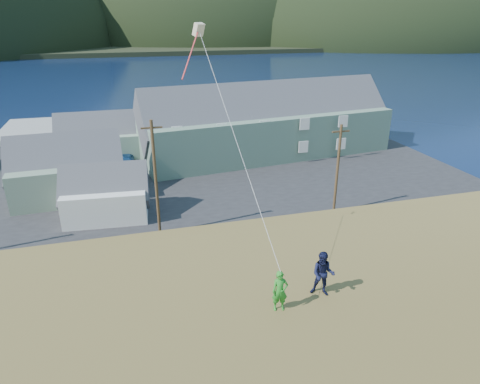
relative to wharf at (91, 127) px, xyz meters
name	(u,v)px	position (x,y,z in m)	size (l,w,h in m)	color
ground	(152,245)	(6.00, -40.00, -0.45)	(900.00, 900.00, 0.00)	#0A1638
grass_strip	(154,258)	(6.00, -42.00, -0.40)	(110.00, 8.00, 0.10)	#4C3D19
waterfront_lot	(139,173)	(6.00, -23.00, -0.39)	(72.00, 36.00, 0.12)	#28282B
wharf	(91,127)	(0.00, 0.00, 0.00)	(26.00, 14.00, 0.90)	gray
far_shore	(115,38)	(6.00, 290.00, 0.55)	(900.00, 320.00, 2.00)	black
far_hills	(170,39)	(41.59, 239.38, 1.55)	(760.00, 265.00, 143.00)	black
lodge	(268,122)	(22.40, -20.09, 3.87)	(32.69, 12.79, 11.20)	slate
shed_palegreen_near	(67,170)	(-0.87, -28.01, 2.43)	(10.82, 7.16, 7.66)	gray
shed_white	(105,194)	(2.71, -33.80, 1.84)	(7.81, 5.51, 5.92)	white
shed_palegreen_far	(101,137)	(1.99, -15.86, 2.26)	(10.58, 6.09, 7.10)	gray
utility_poles	(135,184)	(5.23, -38.50, 4.26)	(33.41, 0.24, 9.75)	#47331E
parked_cars	(59,162)	(-2.88, -18.67, 0.40)	(26.03, 12.88, 1.58)	#9A250E
kite_flyer_green	(280,291)	(9.38, -58.77, 7.50)	(0.55, 0.36, 1.51)	#268925
kite_flyer_navy	(323,274)	(11.18, -58.37, 7.62)	(0.84, 0.66, 1.73)	#131634
kite_rig	(199,37)	(8.39, -50.48, 15.38)	(1.10, 4.63, 11.42)	beige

